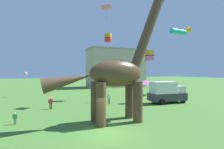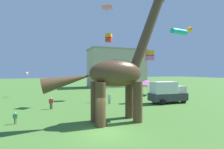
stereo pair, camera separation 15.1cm
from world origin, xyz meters
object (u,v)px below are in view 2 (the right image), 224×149
(person_far_spectator, at_px, (109,97))
(kite_mid_right, at_px, (150,56))
(dinosaur_sculpture, at_px, (116,73))
(kite_mid_center, at_px, (109,38))
(kite_near_low, at_px, (107,7))
(festival_canopy_tent, at_px, (146,82))
(kite_drifting, at_px, (27,73))
(person_photographer, at_px, (51,102))
(parked_box_truck, at_px, (167,92))
(person_vendor_side, at_px, (15,117))
(kite_near_high, at_px, (152,71))
(kite_high_left, at_px, (181,31))
(person_near_flyer, at_px, (95,96))

(person_far_spectator, distance_m, kite_mid_right, 9.98)
(dinosaur_sculpture, xyz_separation_m, kite_mid_right, (3.87, 0.20, 1.80))
(kite_mid_center, xyz_separation_m, kite_near_low, (-1.75, -3.93, 3.68))
(festival_canopy_tent, height_order, kite_drifting, kite_drifting)
(person_photographer, bearing_deg, parked_box_truck, -74.83)
(parked_box_truck, relative_size, kite_mid_center, 4.06)
(parked_box_truck, xyz_separation_m, kite_mid_right, (-6.95, -5.76, 4.69))
(person_vendor_side, height_order, kite_mid_right, kite_mid_right)
(parked_box_truck, distance_m, kite_near_high, 18.12)
(kite_high_left, bearing_deg, person_photographer, 178.35)
(kite_near_low, bearing_deg, person_photographer, -169.38)
(person_photographer, height_order, kite_near_high, kite_near_high)
(person_far_spectator, height_order, kite_near_high, kite_near_high)
(festival_canopy_tent, bearing_deg, person_near_flyer, -158.29)
(person_photographer, height_order, festival_canopy_tent, festival_canopy_tent)
(dinosaur_sculpture, xyz_separation_m, kite_near_low, (2.54, 9.42, 9.72))
(kite_mid_center, bearing_deg, kite_mid_right, -91.84)
(person_near_flyer, xyz_separation_m, kite_drifting, (-10.27, 11.35, 3.29))
(dinosaur_sculpture, bearing_deg, person_photographer, 134.08)
(kite_near_low, xyz_separation_m, kite_mid_right, (1.33, -9.22, -7.92))
(dinosaur_sculpture, height_order, kite_near_high, dinosaur_sculpture)
(person_far_spectator, relative_size, kite_mid_right, 1.55)
(festival_canopy_tent, bearing_deg, kite_near_low, -151.78)
(dinosaur_sculpture, distance_m, person_far_spectator, 9.57)
(person_near_flyer, height_order, kite_near_low, kite_near_low)
(kite_near_low, relative_size, kite_drifting, 3.60)
(person_photographer, xyz_separation_m, person_far_spectator, (8.00, 0.56, 0.04))
(person_vendor_side, distance_m, person_far_spectator, 12.66)
(kite_mid_right, distance_m, kite_drifting, 25.20)
(person_far_spectator, xyz_separation_m, kite_near_high, (16.42, 13.32, 3.92))
(person_photographer, bearing_deg, festival_canopy_tent, -46.85)
(person_far_spectator, height_order, kite_near_low, kite_near_low)
(kite_mid_center, relative_size, kite_mid_right, 1.43)
(person_near_flyer, xyz_separation_m, kite_mid_right, (2.92, -10.03, 5.28))
(kite_high_left, xyz_separation_m, kite_near_low, (-12.13, 2.07, 2.93))
(dinosaur_sculpture, bearing_deg, festival_canopy_tent, 58.96)
(festival_canopy_tent, height_order, kite_mid_center, kite_mid_center)
(person_photographer, distance_m, kite_mid_center, 14.75)
(person_vendor_side, bearing_deg, kite_mid_right, 138.31)
(parked_box_truck, relative_size, kite_drifting, 10.40)
(person_photographer, height_order, kite_near_low, kite_near_low)
(person_photographer, bearing_deg, kite_drifting, 38.06)
(dinosaur_sculpture, height_order, person_vendor_side, dinosaur_sculpture)
(parked_box_truck, xyz_separation_m, person_far_spectator, (-8.25, 2.53, -0.71))
(person_vendor_side, bearing_deg, person_far_spectator, 176.90)
(person_far_spectator, distance_m, kite_near_low, 13.36)
(kite_mid_center, relative_size, kite_near_low, 0.71)
(festival_canopy_tent, relative_size, kite_mid_center, 2.21)
(kite_near_low, height_order, kite_mid_right, kite_near_low)
(person_photographer, bearing_deg, kite_near_high, -38.30)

